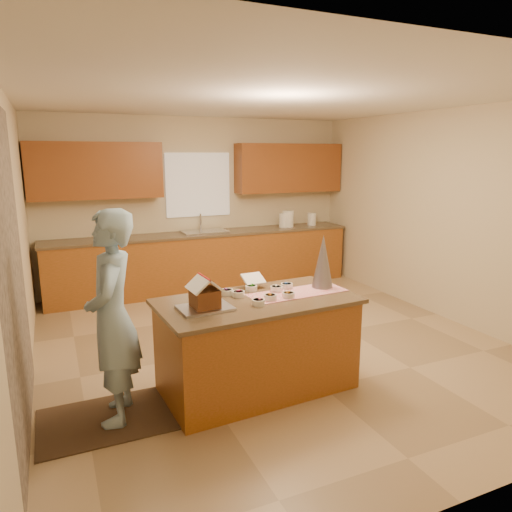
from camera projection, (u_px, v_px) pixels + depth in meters
name	position (u px, v px, depth m)	size (l,w,h in m)	color
floor	(271.00, 343.00, 5.38)	(5.50, 5.50, 0.00)	tan
ceiling	(273.00, 97.00, 4.80)	(5.50, 5.50, 0.00)	silver
wall_back	(198.00, 203.00, 7.55)	(5.50, 5.50, 0.00)	beige
wall_front	(483.00, 296.00, 2.63)	(5.50, 5.50, 0.00)	beige
wall_left	(15.00, 245.00, 4.11)	(5.50, 5.50, 0.00)	beige
wall_right	(445.00, 216.00, 6.08)	(5.50, 5.50, 0.00)	beige
stone_accent	(14.00, 277.00, 3.42)	(2.50, 2.50, 0.00)	gray
window_curtain	(198.00, 185.00, 7.46)	(1.05, 0.03, 1.00)	white
back_counter_base	(205.00, 262.00, 7.48)	(4.80, 0.60, 0.88)	#9B4F20
back_counter_top	(204.00, 234.00, 7.38)	(4.85, 0.63, 0.04)	brown
upper_cabinet_left	(96.00, 171.00, 6.66)	(1.85, 0.35, 0.80)	brown
upper_cabinet_right	(289.00, 168.00, 7.88)	(1.85, 0.35, 0.80)	brown
sink	(204.00, 234.00, 7.38)	(0.70, 0.45, 0.12)	silver
faucet	(201.00, 222.00, 7.51)	(0.03, 0.03, 0.28)	silver
island_base	(257.00, 346.00, 4.27)	(1.69, 0.85, 0.83)	#9B4F20
island_top	(257.00, 301.00, 4.18)	(1.77, 0.92, 0.04)	brown
table_runner	(298.00, 293.00, 4.36)	(0.94, 0.34, 0.01)	red
baking_tray	(205.00, 308.00, 3.90)	(0.43, 0.32, 0.02)	silver
cookbook	(253.00, 279.00, 4.53)	(0.21, 0.02, 0.17)	white
tinsel_tree	(323.00, 261.00, 4.49)	(0.21, 0.21, 0.52)	#A7A5B1
rug	(113.00, 418.00, 3.85)	(1.17, 0.76, 0.01)	black
boy	(112.00, 318.00, 3.68)	(0.63, 0.41, 1.72)	#91B5CF
canister_a	(284.00, 220.00, 7.90)	(0.17, 0.17, 0.23)	white
canister_b	(288.00, 219.00, 7.93)	(0.19, 0.19, 0.27)	white
canister_c	(312.00, 219.00, 8.12)	(0.15, 0.15, 0.21)	white
paper_towel	(114.00, 230.00, 6.81)	(0.12, 0.12, 0.25)	white
gingerbread_house	(205.00, 295.00, 3.88)	(0.27, 0.28, 0.27)	brown
candy_bowls	(262.00, 293.00, 4.28)	(0.71, 0.54, 0.05)	#D0244F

